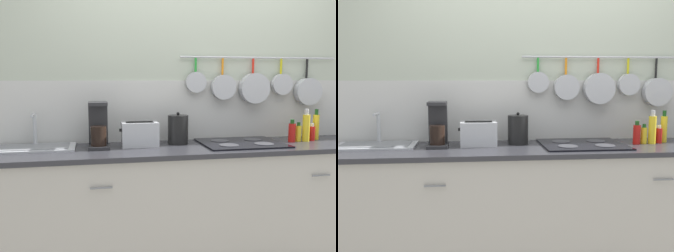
# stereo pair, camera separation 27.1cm
# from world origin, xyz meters

# --- Properties ---
(wall_back) EXTENTS (7.20, 0.16, 2.60)m
(wall_back) POSITION_xyz_m (0.01, 0.34, 1.27)
(wall_back) COLOR #B2BCA8
(wall_back) RESTS_ON ground_plane
(cabinet_base) EXTENTS (3.11, 0.58, 0.87)m
(cabinet_base) POSITION_xyz_m (0.00, -0.00, 0.43)
(cabinet_base) COLOR #B7B2A8
(cabinet_base) RESTS_ON ground_plane
(countertop) EXTENTS (3.15, 0.60, 0.03)m
(countertop) POSITION_xyz_m (0.00, 0.00, 0.89)
(countertop) COLOR #2D2D33
(countertop) RESTS_ON cabinet_base
(sink_basin) EXTENTS (0.59, 0.33, 0.25)m
(sink_basin) POSITION_xyz_m (-1.24, 0.13, 0.92)
(sink_basin) COLOR #B7BABF
(sink_basin) RESTS_ON countertop
(coffee_maker) EXTENTS (0.15, 0.21, 0.33)m
(coffee_maker) POSITION_xyz_m (-0.78, 0.09, 1.04)
(coffee_maker) COLOR #262628
(coffee_maker) RESTS_ON countertop
(toaster) EXTENTS (0.28, 0.15, 0.18)m
(toaster) POSITION_xyz_m (-0.48, 0.07, 0.99)
(toaster) COLOR #B7BABF
(toaster) RESTS_ON countertop
(kettle) EXTENTS (0.16, 0.16, 0.24)m
(kettle) POSITION_xyz_m (-0.18, 0.13, 1.01)
(kettle) COLOR black
(kettle) RESTS_ON countertop
(cooktop) EXTENTS (0.62, 0.51, 0.01)m
(cooktop) POSITION_xyz_m (0.30, 0.03, 0.91)
(cooktop) COLOR black
(cooktop) RESTS_ON countertop
(bottle_olive_oil) EXTENTS (0.06, 0.06, 0.18)m
(bottle_olive_oil) POSITION_xyz_m (0.73, 0.04, 0.98)
(bottle_olive_oil) COLOR red
(bottle_olive_oil) RESTS_ON countertop
(bottle_cooking_wine) EXTENTS (0.05, 0.05, 0.15)m
(bottle_cooking_wine) POSITION_xyz_m (0.79, 0.05, 0.97)
(bottle_cooking_wine) COLOR yellow
(bottle_cooking_wine) RESTS_ON countertop
(bottle_dish_soap) EXTENTS (0.06, 0.06, 0.26)m
(bottle_dish_soap) POSITION_xyz_m (0.85, 0.05, 1.02)
(bottle_dish_soap) COLOR yellow
(bottle_dish_soap) RESTS_ON countertop
(bottle_vinegar) EXTENTS (0.05, 0.05, 0.14)m
(bottle_vinegar) POSITION_xyz_m (0.92, 0.06, 0.96)
(bottle_vinegar) COLOR red
(bottle_vinegar) RESTS_ON countertop
(bottle_hot_sauce) EXTENTS (0.05, 0.05, 0.25)m
(bottle_hot_sauce) POSITION_xyz_m (0.98, 0.11, 1.01)
(bottle_hot_sauce) COLOR yellow
(bottle_hot_sauce) RESTS_ON countertop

